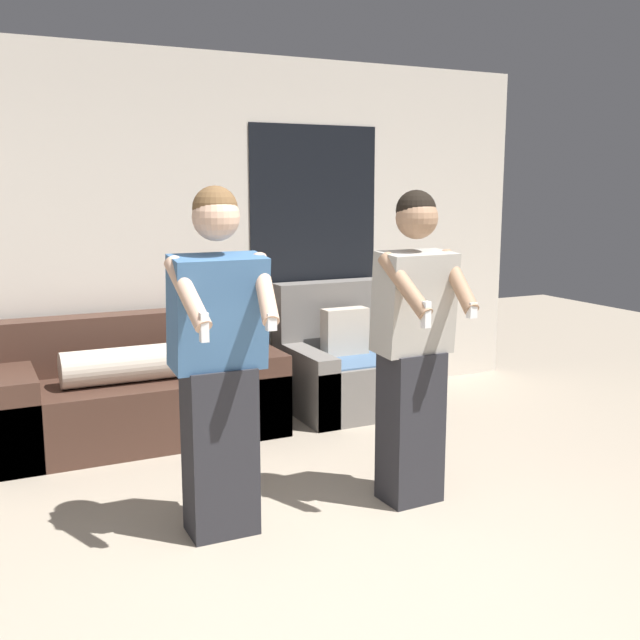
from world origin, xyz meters
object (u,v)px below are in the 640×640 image
object	(u,v)px
armchair	(345,368)
person_right	(413,347)
couch	(139,394)
person_left	(219,363)

from	to	relation	value
armchair	person_right	distance (m)	1.88
armchair	person_right	bearing A→B (deg)	-106.03
couch	person_left	distance (m)	1.75
couch	person_right	xyz separation A→B (m)	(1.11, -1.73, 0.56)
couch	armchair	distance (m)	1.61
person_right	person_left	bearing A→B (deg)	176.10
couch	armchair	world-z (taller)	armchair
couch	armchair	size ratio (longest dim) A/B	1.96
armchair	person_left	size ratio (longest dim) A/B	0.56
armchair	person_left	xyz separation A→B (m)	(-1.56, -1.66, 0.56)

